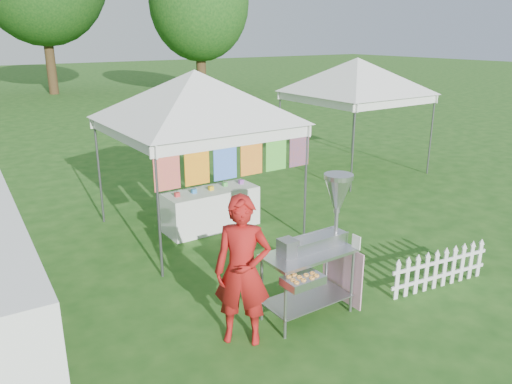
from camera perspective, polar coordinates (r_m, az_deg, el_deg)
ground at (r=7.12m, az=7.33°, el=-12.95°), size 120.00×120.00×0.00m
canopy_main at (r=9.05m, az=-7.04°, el=13.63°), size 4.24×4.24×3.45m
canopy_right at (r=13.57m, az=11.55°, el=14.79°), size 4.24×4.24×3.45m
tree_right at (r=30.10m, az=-6.53°, el=20.68°), size 5.60×5.60×8.42m
donut_cart at (r=6.54m, az=7.48°, el=-5.04°), size 1.35×0.92×1.88m
vendor at (r=5.97m, az=-1.55°, el=-9.03°), size 0.81×0.78×1.86m
picket_fence at (r=7.92m, az=20.28°, el=-8.32°), size 1.78×0.29×0.56m
display_table at (r=9.62m, az=-5.15°, el=-1.96°), size 1.80×0.70×0.77m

